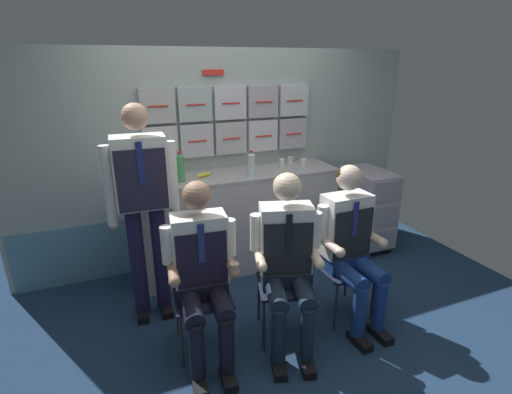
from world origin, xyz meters
TOP-DOWN VIEW (x-y plane):
  - ground at (0.00, 0.00)m, footprint 4.80×4.80m
  - galley_bulkhead at (0.00, 1.37)m, footprint 4.20×0.14m
  - galley_counter at (0.05, 1.09)m, footprint 2.01×0.53m
  - service_trolley at (1.52, 0.96)m, footprint 0.40×0.65m
  - folding_chair_left at (-0.62, 0.12)m, footprint 0.44×0.44m
  - crew_member_left at (-0.63, -0.04)m, footprint 0.51×0.66m
  - folding_chair_center at (0.02, 0.02)m, footprint 0.50×0.50m
  - crew_member_center at (-0.03, -0.13)m, footprint 0.55×0.70m
  - folding_chair_right at (0.54, 0.08)m, footprint 0.41×0.41m
  - crew_member_right at (0.55, -0.08)m, footprint 0.52×0.63m
  - crew_member_standing at (-0.92, 0.58)m, footprint 0.55×0.28m
  - water_bottle_blue_cap at (0.13, 0.96)m, footprint 0.07×0.07m
  - water_bottle_tall at (-0.53, 1.02)m, footprint 0.08×0.08m
  - paper_cup_tan at (-0.84, 1.09)m, footprint 0.06×0.06m
  - coffee_cup_white at (0.78, 1.11)m, footprint 0.07×0.07m
  - espresso_cup_small at (0.70, 1.26)m, footprint 0.06×0.06m
  - coffee_cup_spare at (0.56, 1.17)m, footprint 0.06×0.06m
  - snack_banana at (-0.30, 1.10)m, footprint 0.17×0.10m

SIDE VIEW (x-z plane):
  - ground at x=0.00m, z-range -0.04..0.00m
  - service_trolley at x=1.52m, z-range 0.03..0.92m
  - galley_counter at x=0.05m, z-range 0.00..0.99m
  - folding_chair_left at x=-0.62m, z-range 0.10..0.93m
  - folding_chair_center at x=0.02m, z-range 0.10..0.93m
  - folding_chair_right at x=0.54m, z-range 0.10..0.93m
  - crew_member_left at x=-0.63m, z-range 0.07..1.36m
  - crew_member_right at x=0.55m, z-range 0.07..1.36m
  - crew_member_center at x=-0.03m, z-range 0.07..1.37m
  - snack_banana at x=-0.30m, z-range 0.99..1.03m
  - espresso_cup_small at x=0.70m, z-range 1.00..1.06m
  - coffee_cup_spare at x=0.56m, z-range 1.00..1.07m
  - coffee_cup_white at x=0.78m, z-range 1.00..1.07m
  - paper_cup_tan at x=-0.84m, z-range 1.00..1.08m
  - crew_member_standing at x=-0.92m, z-range 0.18..1.93m
  - galley_bulkhead at x=0.00m, z-range 0.00..2.15m
  - water_bottle_blue_cap at x=0.13m, z-range 0.99..1.23m
  - water_bottle_tall at x=-0.53m, z-range 0.99..1.27m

